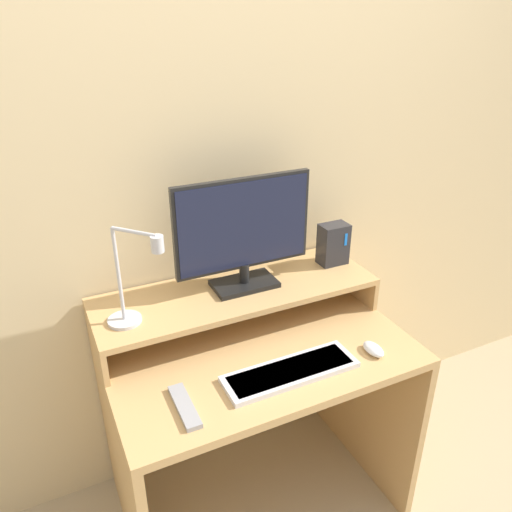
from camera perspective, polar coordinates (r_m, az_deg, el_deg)
wall_back at (r=1.86m, az=-5.03°, el=8.22°), size 6.00×0.05×2.50m
desk at (r=1.92m, az=0.06°, el=-15.97°), size 1.04×0.69×0.78m
monitor_shelf at (r=1.83m, az=-2.26°, el=-4.32°), size 1.04×0.34×0.14m
monitor at (r=1.74m, az=-1.43°, el=2.81°), size 0.51×0.14×0.41m
desk_lamp at (r=1.60m, az=-13.96°, el=-3.60°), size 0.18×0.19×0.34m
router_dock at (r=1.99m, az=8.82°, el=1.36°), size 0.11×0.08×0.17m
keyboard at (r=1.64m, az=3.97°, el=-13.01°), size 0.44×0.14×0.02m
mouse at (r=1.76m, az=13.27°, el=-10.32°), size 0.05×0.09×0.03m
remote_control at (r=1.53m, az=-8.16°, el=-16.65°), size 0.05×0.19×0.02m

